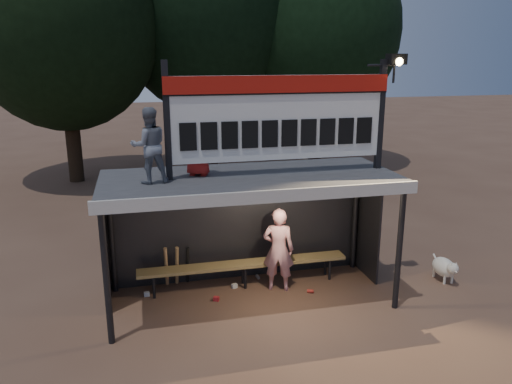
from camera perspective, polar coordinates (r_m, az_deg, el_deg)
ground at (r=9.29m, az=-0.64°, el=-12.10°), size 80.00×80.00×0.00m
player at (r=9.33m, az=2.57°, el=-6.58°), size 0.68×0.56×1.60m
child_a at (r=8.01m, az=-12.11°, el=5.20°), size 0.64×0.54×1.20m
child_b at (r=8.40m, az=-6.66°, el=5.48°), size 0.62×0.53×1.07m
dugout_shelter at (r=8.82m, az=-1.03°, el=-0.68°), size 5.10×2.08×2.32m
scoreboard_assembly at (r=8.42m, az=3.05°, el=8.80°), size 4.10×0.27×1.99m
bench at (r=9.59m, az=-1.38°, el=-8.32°), size 4.00×0.35×0.48m
tree_left at (r=18.21m, az=-21.38°, el=18.29°), size 6.46×6.46×9.27m
tree_mid at (r=19.82m, az=-5.53°, el=20.79°), size 7.22×7.22×10.36m
tree_right at (r=19.76m, az=7.14°, el=17.92°), size 6.08×6.08×8.72m
dog at (r=10.52m, az=20.78°, el=-8.06°), size 0.36×0.81×0.49m
bats at (r=9.68m, az=-9.02°, el=-8.30°), size 0.48×0.32×0.84m
litter at (r=9.55m, az=-2.72°, el=-11.04°), size 3.10×0.95×0.08m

